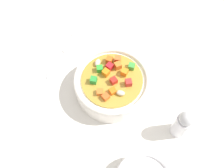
{
  "coord_description": "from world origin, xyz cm",
  "views": [
    {
      "loc": [
        11.37,
        23.03,
        50.03
      ],
      "look_at": [
        0.0,
        0.0,
        2.76
      ],
      "focal_mm": 37.78,
      "sensor_mm": 36.0,
      "label": 1
    }
  ],
  "objects": [
    {
      "name": "pepper_shaker",
      "position": [
        -8.34,
        15.35,
        4.45
      ],
      "size": [
        3.36,
        3.36,
        8.97
      ],
      "color": "silver",
      "rests_on": "ground_plane"
    },
    {
      "name": "ground_plane",
      "position": [
        0.0,
        0.0,
        -1.0
      ],
      "size": [
        140.0,
        140.0,
        2.0
      ],
      "primitive_type": "cube",
      "color": "silver"
    },
    {
      "name": "spoon",
      "position": [
        5.71,
        -16.08,
        0.42
      ],
      "size": [
        17.61,
        16.98,
        0.85
      ],
      "rotation": [
        0.0,
        0.0,
        7.05
      ],
      "color": "silver",
      "rests_on": "ground_plane"
    },
    {
      "name": "soup_bowl_main",
      "position": [
        -0.01,
        -0.02,
        2.93
      ],
      "size": [
        17.01,
        17.01,
        6.59
      ],
      "color": "white",
      "rests_on": "ground_plane"
    }
  ]
}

